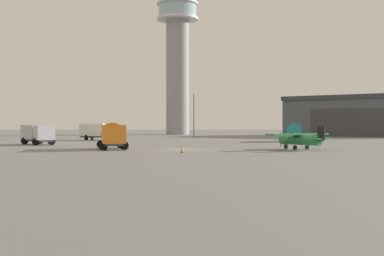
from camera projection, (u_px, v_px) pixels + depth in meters
ground_plane at (184, 149)px, 54.61m from camera, size 400.00×400.00×0.00m
control_tower at (178, 58)px, 133.16m from camera, size 11.46×11.46×40.47m
hangar at (359, 116)px, 115.55m from camera, size 37.04×33.20×9.58m
airplane_green at (300, 139)px, 53.73m from camera, size 7.99×6.86×2.63m
truck_box_silver at (37, 133)px, 66.95m from camera, size 6.15×6.85×2.74m
truck_box_white at (99, 131)px, 85.89m from camera, size 7.24×4.37×2.96m
truck_fuel_tanker_teal at (294, 131)px, 79.19m from camera, size 4.17×6.68×3.04m
truck_fuel_tanker_orange at (112, 134)px, 54.68m from camera, size 4.24×6.56×3.04m
light_post_east at (194, 111)px, 103.48m from camera, size 0.44×0.44×9.75m
traffic_cone_near_left at (182, 150)px, 48.07m from camera, size 0.36×0.36×0.64m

